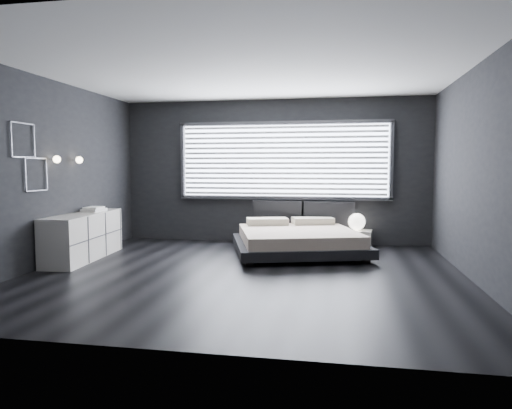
# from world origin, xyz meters

# --- Properties ---
(room) EXTENTS (6.04, 6.00, 2.80)m
(room) POSITION_xyz_m (0.00, 0.00, 1.40)
(room) COLOR black
(room) RESTS_ON ground
(window) EXTENTS (4.14, 0.09, 1.52)m
(window) POSITION_xyz_m (0.20, 2.70, 1.61)
(window) COLOR white
(window) RESTS_ON ground
(headboard) EXTENTS (1.96, 0.16, 0.52)m
(headboard) POSITION_xyz_m (0.60, 2.64, 0.57)
(headboard) COLOR black
(headboard) RESTS_ON ground
(sconce_near) EXTENTS (0.18, 0.11, 0.11)m
(sconce_near) POSITION_xyz_m (-2.88, 0.05, 1.60)
(sconce_near) COLOR silver
(sconce_near) RESTS_ON ground
(sconce_far) EXTENTS (0.18, 0.11, 0.11)m
(sconce_far) POSITION_xyz_m (-2.88, 0.65, 1.60)
(sconce_far) COLOR silver
(sconce_far) RESTS_ON ground
(wall_art_upper) EXTENTS (0.01, 0.48, 0.48)m
(wall_art_upper) POSITION_xyz_m (-2.98, -0.55, 1.85)
(wall_art_upper) COLOR #47474C
(wall_art_upper) RESTS_ON ground
(wall_art_lower) EXTENTS (0.01, 0.48, 0.48)m
(wall_art_lower) POSITION_xyz_m (-2.98, -0.30, 1.38)
(wall_art_lower) COLOR #47474C
(wall_art_lower) RESTS_ON ground
(bed) EXTENTS (2.58, 2.51, 0.54)m
(bed) POSITION_xyz_m (0.59, 1.59, 0.25)
(bed) COLOR black
(bed) RESTS_ON ground
(nightstand) EXTENTS (0.59, 0.51, 0.31)m
(nightstand) POSITION_xyz_m (1.62, 2.48, 0.16)
(nightstand) COLOR white
(nightstand) RESTS_ON ground
(orb_lamp) EXTENTS (0.31, 0.31, 0.31)m
(orb_lamp) POSITION_xyz_m (1.61, 2.50, 0.47)
(orb_lamp) COLOR white
(orb_lamp) RESTS_ON nightstand
(dresser) EXTENTS (0.66, 1.88, 0.74)m
(dresser) POSITION_xyz_m (-2.78, 0.54, 0.37)
(dresser) COLOR white
(dresser) RESTS_ON ground
(book_stack) EXTENTS (0.30, 0.38, 0.08)m
(book_stack) POSITION_xyz_m (-2.79, 0.91, 0.78)
(book_stack) COLOR silver
(book_stack) RESTS_ON dresser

